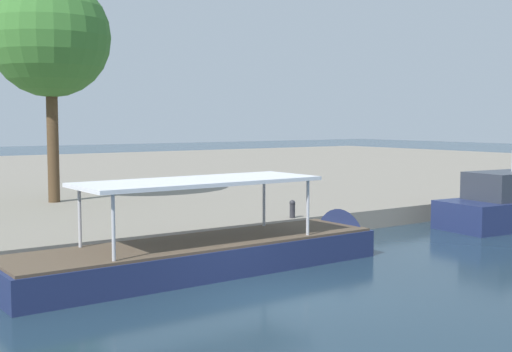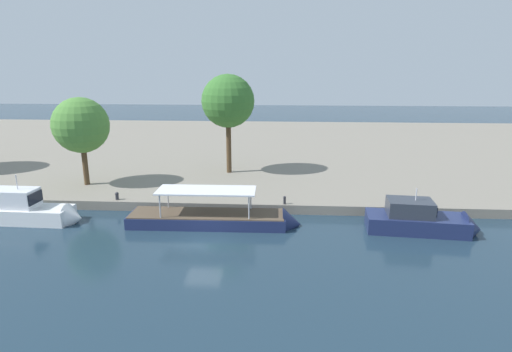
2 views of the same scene
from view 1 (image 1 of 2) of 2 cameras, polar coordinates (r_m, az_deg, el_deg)
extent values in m
plane|color=#1E3342|center=(17.92, 2.34, -10.31)|extent=(220.00, 220.00, 0.00)
cube|color=navy|center=(20.70, -4.85, -7.77)|extent=(12.24, 3.13, 1.45)
cone|color=navy|center=(24.70, 8.40, -5.74)|extent=(1.44, 2.67, 2.65)
cube|color=brown|center=(20.55, -4.86, -5.69)|extent=(11.99, 2.98, 0.08)
cylinder|color=#B2B2B7|center=(23.23, 0.69, -2.14)|extent=(0.10, 0.10, 1.78)
cylinder|color=#B2B2B7|center=(21.41, 4.47, -2.74)|extent=(0.10, 0.10, 1.78)
cylinder|color=#B2B2B7|center=(19.98, -14.92, -3.43)|extent=(0.10, 0.10, 1.78)
cylinder|color=#B2B2B7|center=(17.83, -12.17, -4.36)|extent=(0.10, 0.10, 1.78)
cube|color=silver|center=(20.29, -4.90, -0.46)|extent=(7.60, 2.83, 0.12)
cube|color=#2D333D|center=(30.95, 20.71, -0.77)|extent=(3.44, 2.52, 1.20)
cylinder|color=#2D2D33|center=(26.39, 3.14, -3.04)|extent=(0.22, 0.22, 0.54)
sphere|color=#2D2D33|center=(26.35, 3.15, -2.32)|extent=(0.24, 0.24, 0.24)
cylinder|color=#4C3823|center=(32.70, -17.07, 2.76)|extent=(0.54, 0.54, 5.64)
sphere|color=#38702D|center=(32.92, -17.28, 11.35)|extent=(5.60, 5.60, 5.60)
sphere|color=#38702D|center=(32.26, -16.41, 11.32)|extent=(3.09, 3.09, 3.09)
sphere|color=#38702D|center=(32.90, -15.00, 10.94)|extent=(2.80, 2.80, 2.80)
camera|label=2|loc=(21.52, 94.54, 19.52)|focal=28.83mm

